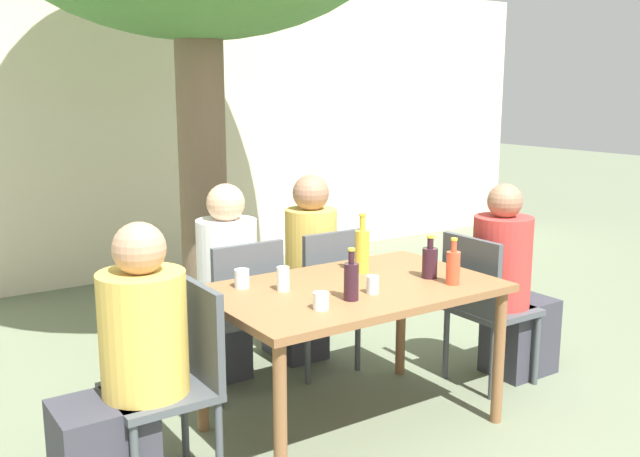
# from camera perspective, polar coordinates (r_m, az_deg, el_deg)

# --- Properties ---
(ground_plane) EXTENTS (30.00, 30.00, 0.00)m
(ground_plane) POSITION_cam_1_polar(r_m,az_deg,el_deg) (3.96, 2.51, -15.45)
(ground_plane) COLOR #667056
(cafe_building_wall) EXTENTS (10.00, 0.08, 2.80)m
(cafe_building_wall) POSITION_cam_1_polar(r_m,az_deg,el_deg) (6.77, -15.87, 7.69)
(cafe_building_wall) COLOR beige
(cafe_building_wall) RESTS_ON ground_plane
(dining_table_front) EXTENTS (1.47, 0.92, 0.78)m
(dining_table_front) POSITION_cam_1_polar(r_m,az_deg,el_deg) (3.70, 2.61, -5.83)
(dining_table_front) COLOR brown
(dining_table_front) RESTS_ON ground_plane
(patio_chair_0) EXTENTS (0.44, 0.44, 0.93)m
(patio_chair_0) POSITION_cam_1_polar(r_m,az_deg,el_deg) (3.31, -11.32, -11.22)
(patio_chair_0) COLOR #474C51
(patio_chair_0) RESTS_ON ground_plane
(patio_chair_1) EXTENTS (0.44, 0.44, 0.93)m
(patio_chair_1) POSITION_cam_1_polar(r_m,az_deg,el_deg) (4.37, 12.91, -5.63)
(patio_chair_1) COLOR #474C51
(patio_chair_1) RESTS_ON ground_plane
(patio_chair_2) EXTENTS (0.44, 0.44, 0.93)m
(patio_chair_2) POSITION_cam_1_polar(r_m,az_deg,el_deg) (4.16, -6.44, -6.27)
(patio_chair_2) COLOR #474C51
(patio_chair_2) RESTS_ON ground_plane
(patio_chair_3) EXTENTS (0.44, 0.44, 0.93)m
(patio_chair_3) POSITION_cam_1_polar(r_m,az_deg,el_deg) (4.45, 0.32, -5.02)
(patio_chair_3) COLOR #474C51
(patio_chair_3) RESTS_ON ground_plane
(person_seated_0) EXTENTS (0.59, 0.38, 1.23)m
(person_seated_0) POSITION_cam_1_polar(r_m,az_deg,el_deg) (3.22, -15.21, -11.46)
(person_seated_0) COLOR #383842
(person_seated_0) RESTS_ON ground_plane
(person_seated_1) EXTENTS (0.58, 0.35, 1.22)m
(person_seated_1) POSITION_cam_1_polar(r_m,az_deg,el_deg) (4.54, 14.96, -4.87)
(person_seated_1) COLOR #383842
(person_seated_1) RESTS_ON ground_plane
(person_seated_2) EXTENTS (0.36, 0.58, 1.23)m
(person_seated_2) POSITION_cam_1_polar(r_m,az_deg,el_deg) (4.36, -7.87, -5.14)
(person_seated_2) COLOR #383842
(person_seated_2) RESTS_ON ground_plane
(person_seated_3) EXTENTS (0.33, 0.56, 1.24)m
(person_seated_3) POSITION_cam_1_polar(r_m,az_deg,el_deg) (4.63, -1.32, -3.98)
(person_seated_3) COLOR #383842
(person_seated_3) RESTS_ON ground_plane
(oil_cruet_0) EXTENTS (0.08, 0.08, 0.33)m
(oil_cruet_0) POSITION_cam_1_polar(r_m,az_deg,el_deg) (3.91, 3.39, -1.70)
(oil_cruet_0) COLOR gold
(oil_cruet_0) RESTS_ON dining_table_front
(wine_bottle_1) EXTENTS (0.08, 0.08, 0.23)m
(wine_bottle_1) POSITION_cam_1_polar(r_m,az_deg,el_deg) (3.84, 8.78, -2.64)
(wine_bottle_1) COLOR #331923
(wine_bottle_1) RESTS_ON dining_table_front
(wine_bottle_2) EXTENTS (0.07, 0.07, 0.25)m
(wine_bottle_2) POSITION_cam_1_polar(r_m,az_deg,el_deg) (3.41, 2.51, -4.15)
(wine_bottle_2) COLOR #331923
(wine_bottle_2) RESTS_ON dining_table_front
(soda_bottle_3) EXTENTS (0.07, 0.07, 0.24)m
(soda_bottle_3) POSITION_cam_1_polar(r_m,az_deg,el_deg) (3.74, 10.61, -3.00)
(soda_bottle_3) COLOR #DB4C2D
(soda_bottle_3) RESTS_ON dining_table_front
(drinking_glass_0) EXTENTS (0.07, 0.07, 0.08)m
(drinking_glass_0) POSITION_cam_1_polar(r_m,az_deg,el_deg) (3.29, 0.07, -5.81)
(drinking_glass_0) COLOR white
(drinking_glass_0) RESTS_ON dining_table_front
(drinking_glass_1) EXTENTS (0.06, 0.06, 0.12)m
(drinking_glass_1) POSITION_cam_1_polar(r_m,az_deg,el_deg) (3.58, -2.97, -4.04)
(drinking_glass_1) COLOR white
(drinking_glass_1) RESTS_ON dining_table_front
(drinking_glass_2) EXTENTS (0.08, 0.08, 0.10)m
(drinking_glass_2) POSITION_cam_1_polar(r_m,az_deg,el_deg) (3.65, -6.27, -4.00)
(drinking_glass_2) COLOR silver
(drinking_glass_2) RESTS_ON dining_table_front
(drinking_glass_3) EXTENTS (0.06, 0.06, 0.09)m
(drinking_glass_3) POSITION_cam_1_polar(r_m,az_deg,el_deg) (3.54, 4.21, -4.51)
(drinking_glass_3) COLOR silver
(drinking_glass_3) RESTS_ON dining_table_front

